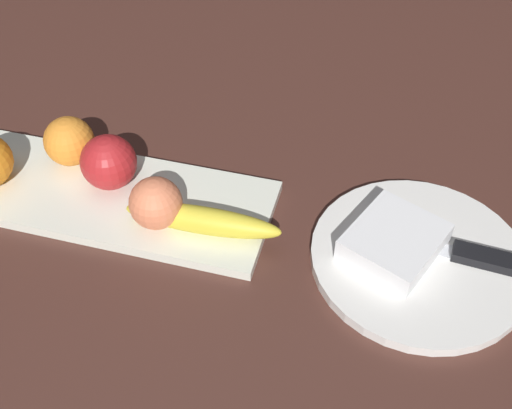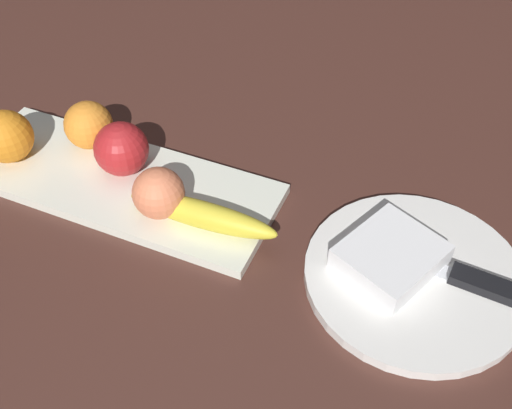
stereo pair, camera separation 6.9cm
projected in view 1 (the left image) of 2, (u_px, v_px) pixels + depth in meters
ground_plane at (115, 190)px, 0.77m from camera, size 2.40×2.40×0.00m
fruit_tray at (108, 197)px, 0.75m from camera, size 0.41×0.15×0.01m
apple at (107, 165)px, 0.73m from camera, size 0.07×0.07×0.07m
banana at (202, 220)px, 0.69m from camera, size 0.19×0.04×0.03m
orange_near_apple at (69, 141)px, 0.77m from camera, size 0.06×0.06×0.06m
peach at (156, 203)px, 0.69m from camera, size 0.06×0.06×0.06m
dinner_plate at (418, 258)px, 0.68m from camera, size 0.24×0.24×0.01m
folded_napkin at (394, 241)px, 0.67m from camera, size 0.12×0.13×0.03m
knife at (480, 258)px, 0.67m from camera, size 0.18×0.03×0.01m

